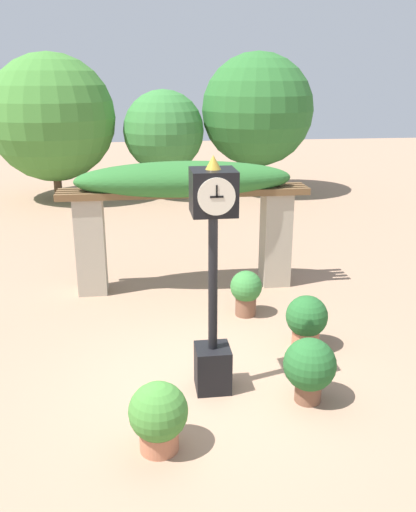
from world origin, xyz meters
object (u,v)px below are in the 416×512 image
potted_plant_near_left (307,320)px  potted_plant_near_right (246,290)px  potted_plant_far_left (158,415)px  pedestal_clock (213,273)px  potted_plant_far_right (310,367)px

potted_plant_near_left → potted_plant_near_right: potted_plant_near_left is taller
potted_plant_near_right → potted_plant_far_left: potted_plant_far_left is taller
potted_plant_near_left → potted_plant_near_right: size_ratio=1.05×
pedestal_clock → potted_plant_near_right: size_ratio=3.86×
potted_plant_far_right → pedestal_clock: bearing=159.2°
pedestal_clock → potted_plant_near_right: bearing=68.4°
pedestal_clock → potted_plant_near_left: pedestal_clock is taller
pedestal_clock → potted_plant_near_left: bearing=31.2°
pedestal_clock → potted_plant_near_right: pedestal_clock is taller
potted_plant_near_left → potted_plant_far_left: 3.28m
potted_plant_near_right → potted_plant_far_left: size_ratio=0.98×
potted_plant_far_left → potted_plant_far_right: size_ratio=0.95×
potted_plant_far_left → potted_plant_near_left: bearing=42.1°
potted_plant_near_left → potted_plant_far_left: size_ratio=1.03×
pedestal_clock → potted_plant_far_left: (-0.80, -1.21, -1.26)m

